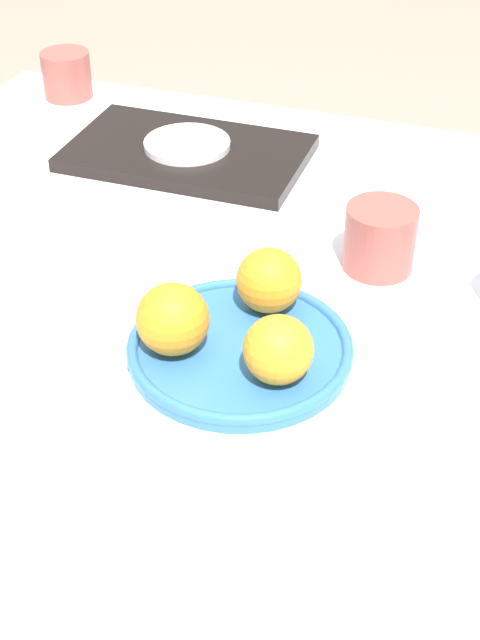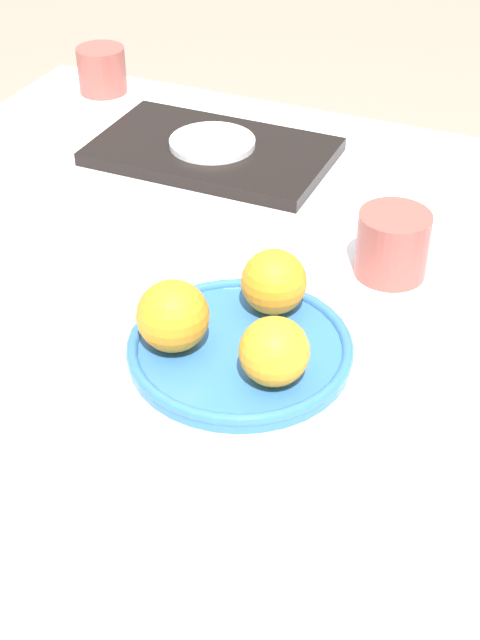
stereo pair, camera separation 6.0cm
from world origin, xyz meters
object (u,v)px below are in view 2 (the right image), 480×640
object	(u,v)px
serving_tray	(212,152)
side_plate	(212,143)
orange_1	(274,351)
orange_2	(173,316)
cup_2	(392,244)
orange_0	(274,282)
cup_1	(102,70)
fruit_platter	(240,348)

from	to	relation	value
serving_tray	side_plate	size ratio (longest dim) A/B	2.72
orange_1	orange_2	size ratio (longest dim) A/B	0.93
side_plate	cup_2	xyz separation A→B (m)	(0.34, -0.20, 0.02)
orange_2	serving_tray	size ratio (longest dim) A/B	0.22
side_plate	orange_1	bearing A→B (deg)	-58.09
orange_0	orange_2	xyz separation A→B (m)	(-0.07, -0.11, 0.00)
cup_1	orange_2	bearing A→B (deg)	-53.36
orange_0	orange_1	size ratio (longest dim) A/B	1.02
orange_2	fruit_platter	bearing A→B (deg)	22.71
fruit_platter	cup_2	bearing A→B (deg)	65.12
fruit_platter	orange_1	xyz separation A→B (m)	(0.05, -0.04, 0.04)
orange_2	orange_1	bearing A→B (deg)	-4.19
cup_1	cup_2	size ratio (longest dim) A/B	0.93
orange_0	side_plate	bearing A→B (deg)	124.78
orange_1	side_plate	distance (m)	0.54
serving_tray	side_plate	xyz separation A→B (m)	(-0.00, 0.00, 0.01)
fruit_platter	orange_2	distance (m)	0.08
fruit_platter	side_plate	distance (m)	0.48
cup_2	side_plate	bearing A→B (deg)	149.67
orange_1	fruit_platter	bearing A→B (deg)	146.00
side_plate	cup_2	world-z (taller)	cup_2
orange_1	serving_tray	distance (m)	0.54
orange_1	side_plate	bearing A→B (deg)	121.91
orange_0	side_plate	xyz separation A→B (m)	(-0.24, 0.34, -0.03)
fruit_platter	orange_1	distance (m)	0.08
orange_0	serving_tray	world-z (taller)	orange_0
orange_1	cup_1	world-z (taller)	orange_1
fruit_platter	cup_2	xyz separation A→B (m)	(0.10, 0.23, 0.03)
side_plate	cup_1	bearing A→B (deg)	151.53
orange_0	serving_tray	distance (m)	0.42
side_plate	cup_1	xyz separation A→B (m)	(-0.28, 0.15, 0.01)
orange_1	orange_0	bearing A→B (deg)	112.15
side_plate	cup_2	bearing A→B (deg)	-30.33
orange_2	cup_1	size ratio (longest dim) A/B	0.95
serving_tray	side_plate	distance (m)	0.01
fruit_platter	serving_tray	distance (m)	0.48
fruit_platter	side_plate	size ratio (longest dim) A/B	1.90
fruit_platter	side_plate	bearing A→B (deg)	118.74
serving_tray	side_plate	bearing A→B (deg)	180.00
cup_2	orange_0	bearing A→B (deg)	-123.32
orange_1	side_plate	size ratio (longest dim) A/B	0.56
serving_tray	cup_1	xyz separation A→B (m)	(-0.28, 0.15, 0.03)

